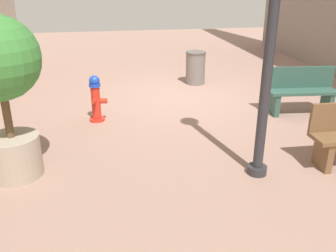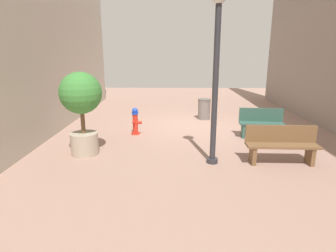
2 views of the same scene
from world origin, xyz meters
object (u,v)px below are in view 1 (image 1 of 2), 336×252
Objects in this scene: fire_hydrant at (96,98)px; planter_tree at (1,80)px; bench_near at (301,90)px; trash_bin at (195,68)px.

planter_tree reaches higher than fire_hydrant.
planter_tree is (5.32, 1.66, 0.93)m from bench_near.
planter_tree reaches higher than bench_near.
fire_hydrant is at bearing -120.43° from planter_tree.
fire_hydrant is 4.17m from bench_near.
fire_hydrant is 0.41× the size of planter_tree.
planter_tree is at bearing 48.65° from trash_bin.
trash_bin is (-2.59, -2.28, -0.03)m from fire_hydrant.
bench_near is (-4.16, 0.30, 0.02)m from fire_hydrant.
fire_hydrant reaches higher than trash_bin.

